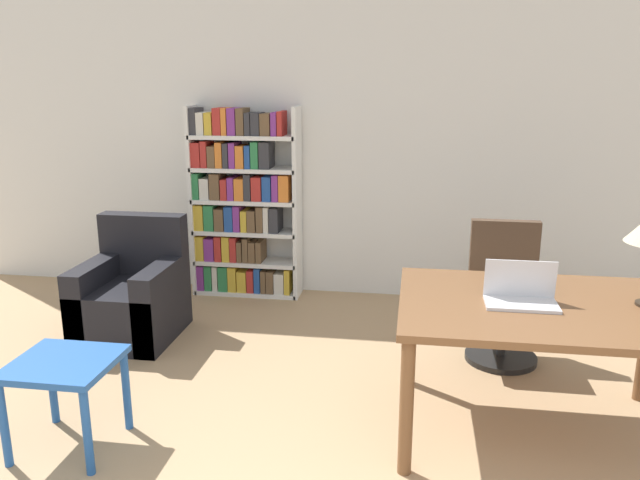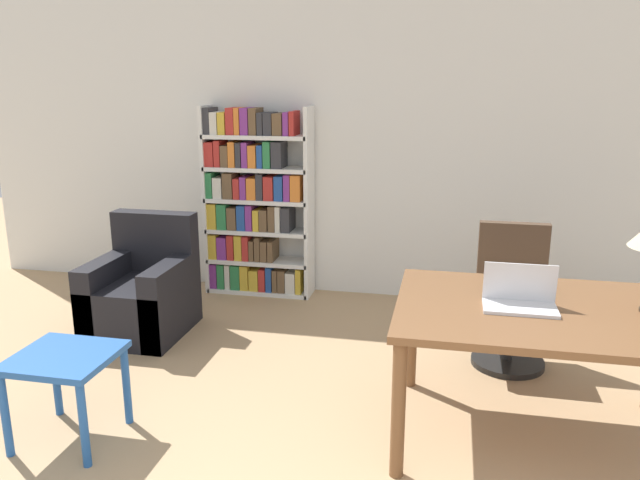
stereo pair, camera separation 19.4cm
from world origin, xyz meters
TOP-DOWN VIEW (x-y plane):
  - wall_back at (0.00, 4.53)m, footprint 8.00×0.06m
  - desk at (0.99, 2.30)m, footprint 1.54×1.09m
  - laptop at (0.85, 2.28)m, footprint 0.37×0.21m
  - office_chair at (0.92, 3.30)m, footprint 0.50×0.50m
  - side_table_blue at (-1.51, 1.77)m, footprint 0.52×0.50m
  - armchair at (-1.83, 3.25)m, footprint 0.68×0.77m
  - bookshelf at (-1.27, 4.34)m, footprint 0.98×0.28m

SIDE VIEW (x-z plane):
  - armchair at x=-1.83m, z-range -0.15..0.75m
  - side_table_blue at x=-1.51m, z-range 0.16..0.67m
  - office_chair at x=0.92m, z-range -0.04..0.93m
  - desk at x=0.99m, z-range 0.30..1.06m
  - laptop at x=0.85m, z-range 0.70..0.93m
  - bookshelf at x=-1.27m, z-range -0.02..1.68m
  - wall_back at x=0.00m, z-range 0.00..2.70m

